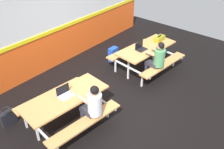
# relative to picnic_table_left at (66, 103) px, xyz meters

# --- Properties ---
(ground_plane) EXTENTS (10.00, 10.00, 0.02)m
(ground_plane) POSITION_rel_picnic_table_left_xyz_m (1.51, -0.27, -0.58)
(ground_plane) COLOR black
(accent_backdrop) EXTENTS (8.00, 0.14, 2.60)m
(accent_backdrop) POSITION_rel_picnic_table_left_xyz_m (1.51, 2.20, 0.67)
(accent_backdrop) COLOR #E55119
(accent_backdrop) RESTS_ON ground
(picnic_table_left) EXTENTS (1.94, 1.73, 0.74)m
(picnic_table_left) POSITION_rel_picnic_table_left_xyz_m (0.00, 0.00, 0.00)
(picnic_table_left) COLOR tan
(picnic_table_left) RESTS_ON ground
(picnic_table_right) EXTENTS (1.94, 1.73, 0.74)m
(picnic_table_right) POSITION_rel_picnic_table_left_xyz_m (3.02, -0.08, 0.00)
(picnic_table_right) COLOR tan
(picnic_table_right) RESTS_ON ground
(student_nearer) EXTENTS (0.39, 0.54, 1.21)m
(student_nearer) POSITION_rel_picnic_table_left_xyz_m (0.23, -0.58, 0.13)
(student_nearer) COLOR #2D2D38
(student_nearer) RESTS_ON ground
(student_further) EXTENTS (0.39, 0.54, 1.21)m
(student_further) POSITION_rel_picnic_table_left_xyz_m (2.72, -0.61, 0.13)
(student_further) COLOR #2D2D38
(student_further) RESTS_ON ground
(laptop_silver) EXTENTS (0.34, 0.25, 0.22)m
(laptop_silver) POSITION_rel_picnic_table_left_xyz_m (0.04, 0.03, 0.21)
(laptop_silver) COLOR silver
(laptop_silver) RESTS_ON picnic_table_left
(laptop_dark) EXTENTS (0.34, 0.25, 0.22)m
(laptop_dark) POSITION_rel_picnic_table_left_xyz_m (2.81, -0.02, 0.21)
(laptop_dark) COLOR black
(laptop_dark) RESTS_ON picnic_table_right
(toolbox_grey) EXTENTS (0.40, 0.18, 0.18)m
(toolbox_grey) POSITION_rel_picnic_table_left_xyz_m (3.62, -0.14, 0.24)
(toolbox_grey) COLOR olive
(toolbox_grey) RESTS_ON picnic_table_right
(backpack_dark) EXTENTS (0.30, 0.22, 0.44)m
(backpack_dark) POSITION_rel_picnic_table_left_xyz_m (2.81, 1.00, -0.36)
(backpack_dark) COLOR #1E47B2
(backpack_dark) RESTS_ON ground
(tote_bag_bright) EXTENTS (0.34, 0.21, 0.43)m
(tote_bag_bright) POSITION_rel_picnic_table_left_xyz_m (-0.88, 0.98, -0.38)
(tote_bag_bright) COLOR black
(tote_bag_bright) RESTS_ON ground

